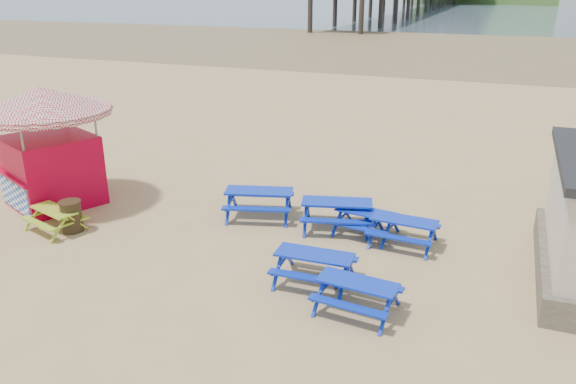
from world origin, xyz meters
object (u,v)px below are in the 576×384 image
at_px(picnic_table_yellow, 55,220).
at_px(ice_cream_kiosk, 46,132).
at_px(picnic_table_blue_b, 259,203).
at_px(litter_bin, 71,216).
at_px(picnic_table_blue_a, 337,215).

relative_size(picnic_table_yellow, ice_cream_kiosk, 0.33).
height_order(picnic_table_blue_b, litter_bin, litter_bin).
xyz_separation_m(picnic_table_blue_a, picnic_table_yellow, (-7.66, -3.16, -0.10)).
distance_m(picnic_table_blue_a, ice_cream_kiosk, 9.56).
xyz_separation_m(picnic_table_blue_b, ice_cream_kiosk, (-6.73, -1.43, 1.99)).
distance_m(picnic_table_yellow, ice_cream_kiosk, 3.14).
xyz_separation_m(ice_cream_kiosk, litter_bin, (2.08, -1.60, -1.95)).
bearing_deg(litter_bin, picnic_table_yellow, -165.25).
height_order(picnic_table_blue_a, picnic_table_yellow, picnic_table_blue_a).
relative_size(picnic_table_blue_b, picnic_table_yellow, 1.29).
bearing_deg(ice_cream_kiosk, picnic_table_blue_b, 36.46).
bearing_deg(picnic_table_blue_b, picnic_table_yellow, -164.74).
xyz_separation_m(picnic_table_blue_b, litter_bin, (-4.65, -3.03, 0.04)).
bearing_deg(ice_cream_kiosk, picnic_table_blue_a, 33.25).
bearing_deg(picnic_table_blue_a, litter_bin, -171.94).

